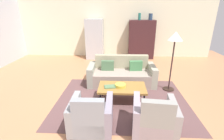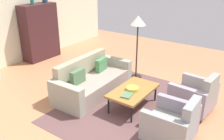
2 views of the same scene
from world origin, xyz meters
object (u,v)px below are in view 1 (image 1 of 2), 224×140
(vase_tall, at_px, (139,17))
(refrigerator, at_px, (95,39))
(fruit_bowl, at_px, (120,85))
(floor_lamp, at_px, (175,42))
(cabinet, at_px, (141,40))
(couch, at_px, (122,74))
(vase_round, at_px, (151,17))
(coffee_table, at_px, (122,88))
(book_stack, at_px, (110,87))
(armchair_right, at_px, (154,119))
(armchair_left, at_px, (91,117))

(vase_tall, height_order, refrigerator, vase_tall)
(fruit_bowl, xyz_separation_m, floor_lamp, (1.45, 0.74, 0.98))
(cabinet, distance_m, floor_lamp, 3.48)
(couch, xyz_separation_m, refrigerator, (-1.27, 2.86, 0.64))
(vase_tall, xyz_separation_m, vase_round, (0.50, 0.00, -0.01))
(couch, distance_m, floor_lamp, 1.88)
(fruit_bowl, relative_size, floor_lamp, 0.16)
(coffee_table, xyz_separation_m, fruit_bowl, (-0.04, -0.00, 0.07))
(book_stack, xyz_separation_m, vase_tall, (1.11, 4.18, 1.51))
(coffee_table, relative_size, floor_lamp, 0.70)
(coffee_table, relative_size, fruit_bowl, 4.40)
(armchair_right, relative_size, fruit_bowl, 3.23)
(floor_lamp, bearing_deg, coffee_table, -152.30)
(couch, height_order, vase_tall, vase_tall)
(armchair_left, relative_size, fruit_bowl, 3.23)
(armchair_left, distance_m, book_stack, 1.17)
(fruit_bowl, xyz_separation_m, book_stack, (-0.27, -0.03, -0.02))
(armchair_left, relative_size, armchair_right, 1.00)
(armchair_left, bearing_deg, refrigerator, 96.47)
(couch, height_order, book_stack, couch)
(armchair_left, distance_m, vase_round, 5.86)
(vase_tall, bearing_deg, refrigerator, -177.25)
(armchair_right, height_order, vase_tall, vase_tall)
(armchair_right, xyz_separation_m, cabinet, (0.36, 5.31, 0.56))
(vase_round, bearing_deg, book_stack, -111.10)
(armchair_left, relative_size, book_stack, 2.84)
(coffee_table, bearing_deg, armchair_left, -117.18)
(coffee_table, bearing_deg, couch, 90.11)
(vase_tall, bearing_deg, armchair_right, -92.26)
(couch, bearing_deg, refrigerator, -67.52)
(book_stack, bearing_deg, cabinet, 73.21)
(armchair_left, relative_size, floor_lamp, 0.51)
(armchair_left, xyz_separation_m, floor_lamp, (2.01, 1.91, 1.10))
(armchair_left, distance_m, floor_lamp, 2.98)
(vase_tall, distance_m, refrigerator, 2.32)
(armchair_left, bearing_deg, couch, 74.88)
(fruit_bowl, height_order, refrigerator, refrigerator)
(coffee_table, distance_m, armchair_right, 1.31)
(fruit_bowl, relative_size, refrigerator, 0.15)
(refrigerator, height_order, floor_lamp, refrigerator)
(armchair_right, bearing_deg, fruit_bowl, 123.87)
(book_stack, height_order, cabinet, cabinet)
(coffee_table, height_order, refrigerator, refrigerator)
(floor_lamp, bearing_deg, couch, 162.50)
(fruit_bowl, height_order, floor_lamp, floor_lamp)
(armchair_left, height_order, floor_lamp, floor_lamp)
(coffee_table, height_order, vase_tall, vase_tall)
(fruit_bowl, distance_m, vase_tall, 4.48)
(couch, xyz_separation_m, cabinet, (0.96, 2.96, 0.61))
(couch, distance_m, vase_tall, 3.49)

